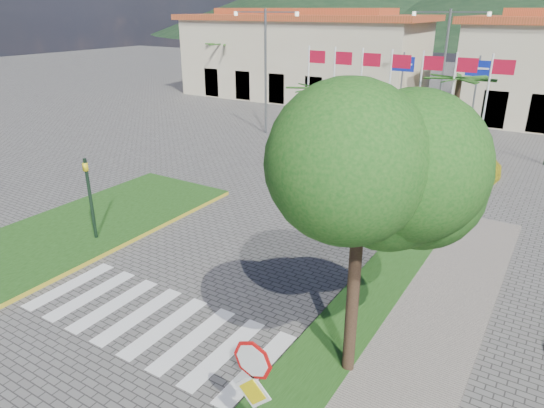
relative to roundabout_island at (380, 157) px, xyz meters
The scene contains 16 objects.
median_left 17.27m from the roundabout_island, 112.12° to the right, with size 5.00×14.00×0.18m, color #1D4313.
crosswalk 18.00m from the roundabout_island, 90.02° to the right, with size 8.00×3.00×0.01m, color silver.
roundabout_island is the anchor object (origin of this frame).
stop_sign 20.69m from the roundabout_island, 76.27° to the right, with size 0.80×0.11×2.65m.
deciduous_tree 18.55m from the roundabout_island, 72.09° to the right, with size 3.60×3.60×6.80m.
traffic_light_left 16.45m from the roundabout_island, 108.56° to the right, with size 0.15×0.18×3.20m.
traffic_light_right 11.11m from the roundabout_island, 65.80° to the right, with size 0.15×0.18×3.20m.
direction_sign_west 9.78m from the roundabout_island, 102.60° to the left, with size 1.60×0.14×5.20m.
direction_sign_east 10.03m from the roundabout_island, 71.53° to the left, with size 1.60×0.14×5.20m.
street_lamp_centre 9.15m from the roundabout_island, 82.91° to the left, with size 4.80×0.16×8.00m.
street_lamp_west 10.19m from the roundabout_island, 167.48° to the left, with size 4.80×0.16×8.00m.
building_left 21.59m from the roundabout_island, 131.20° to the left, with size 23.32×9.54×8.05m.
hill_near_back 108.74m from the roundabout_island, 95.29° to the left, with size 110.00×110.00×16.00m, color black.
white_van 13.32m from the roundabout_island, 112.91° to the left, with size 1.95×4.23×1.18m, color white.
car_dark_a 9.56m from the roundabout_island, 116.93° to the left, with size 1.38×3.43×1.17m, color black.
car_dark_b 8.50m from the roundabout_island, 74.45° to the left, with size 1.25×3.59×1.18m, color black.
Camera 1 is at (8.84, -3.70, 8.01)m, focal length 32.00 mm.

